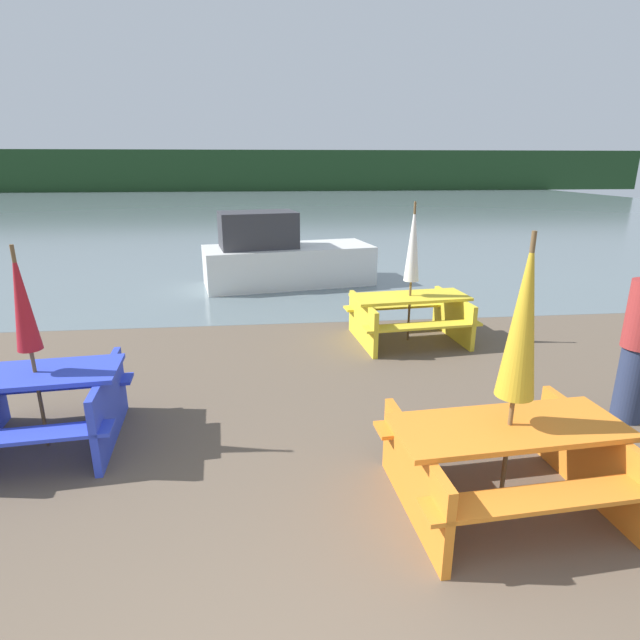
{
  "coord_description": "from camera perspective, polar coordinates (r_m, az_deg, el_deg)",
  "views": [
    {
      "loc": [
        -0.07,
        -1.08,
        2.71
      ],
      "look_at": [
        0.54,
        4.78,
        0.85
      ],
      "focal_mm": 28.0,
      "sensor_mm": 36.0,
      "label": 1
    }
  ],
  "objects": [
    {
      "name": "person",
      "position": [
        6.25,
        32.72,
        -2.14
      ],
      "size": [
        0.36,
        0.36,
        1.8
      ],
      "color": "#283351",
      "rests_on": "ground_plane"
    },
    {
      "name": "far_treeline",
      "position": [
        53.4,
        -6.04,
        16.62
      ],
      "size": [
        80.0,
        1.6,
        4.0
      ],
      "color": "#1E3D1E",
      "rests_on": "water"
    },
    {
      "name": "water",
      "position": [
        33.5,
        -5.87,
        12.75
      ],
      "size": [
        60.0,
        50.0,
        0.0
      ],
      "color": "slate",
      "rests_on": "ground_plane"
    },
    {
      "name": "picnic_table_blue",
      "position": [
        5.65,
        -29.29,
        -8.28
      ],
      "size": [
        1.65,
        1.52,
        0.8
      ],
      "rotation": [
        0.0,
        0.0,
        0.09
      ],
      "color": "blue",
      "rests_on": "ground_plane"
    },
    {
      "name": "umbrella_gold",
      "position": [
        3.97,
        22.23,
        0.13
      ],
      "size": [
        0.3,
        0.3,
        2.26
      ],
      "color": "brown",
      "rests_on": "ground_plane"
    },
    {
      "name": "picnic_table_yellow",
      "position": [
        7.99,
        10.14,
        0.76
      ],
      "size": [
        1.92,
        1.55,
        0.74
      ],
      "rotation": [
        0.0,
        0.0,
        0.1
      ],
      "color": "yellow",
      "rests_on": "ground_plane"
    },
    {
      "name": "umbrella_crimson",
      "position": [
        5.32,
        -30.92,
        1.84
      ],
      "size": [
        0.22,
        0.22,
        2.02
      ],
      "color": "brown",
      "rests_on": "ground_plane"
    },
    {
      "name": "boat",
      "position": [
        11.62,
        -4.35,
        7.11
      ],
      "size": [
        4.03,
        2.19,
        1.68
      ],
      "rotation": [
        0.0,
        0.0,
        0.18
      ],
      "color": "silver",
      "rests_on": "water"
    },
    {
      "name": "picnic_table_orange",
      "position": [
        4.43,
        20.48,
        -14.29
      ],
      "size": [
        1.92,
        1.5,
        0.73
      ],
      "rotation": [
        0.0,
        0.0,
        0.07
      ],
      "color": "orange",
      "rests_on": "ground_plane"
    },
    {
      "name": "umbrella_white",
      "position": [
        7.75,
        10.58,
        8.61
      ],
      "size": [
        0.23,
        0.23,
        2.17
      ],
      "color": "brown",
      "rests_on": "ground_plane"
    }
  ]
}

